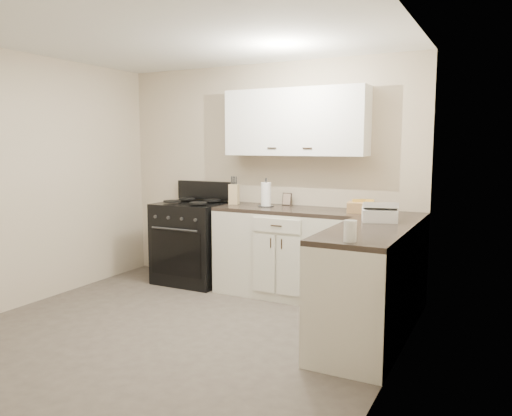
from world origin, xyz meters
The scene contains 19 objects.
floor centered at (0.00, 0.00, 0.00)m, with size 3.60×3.60×0.00m, color #473F38.
ceiling centered at (0.00, 0.00, 2.50)m, with size 3.60×3.60×0.00m, color white.
wall_back centered at (0.00, 1.80, 1.25)m, with size 3.60×3.60×0.00m, color beige.
wall_right centered at (1.80, 0.00, 1.25)m, with size 3.60×3.60×0.00m, color beige.
wall_left centered at (-1.80, 0.00, 1.25)m, with size 3.60×3.60×0.00m, color beige.
base_cabinets_back centered at (0.43, 1.50, 0.45)m, with size 1.55×0.60×0.90m, color beige.
base_cabinets_right centered at (1.50, 0.85, 0.45)m, with size 0.60×1.90×0.90m, color beige.
countertop_back centered at (0.43, 1.50, 0.92)m, with size 1.55×0.60×0.04m, color black.
countertop_right centered at (1.50, 0.85, 0.92)m, with size 0.60×1.90×0.04m, color black.
upper_cabinets centered at (0.43, 1.65, 1.84)m, with size 1.55×0.30×0.70m, color white.
stove centered at (-0.78, 1.48, 0.46)m, with size 0.78×0.67×0.95m, color black.
knife_block centered at (-0.27, 1.55, 1.05)m, with size 0.10×0.09×0.22m, color tan.
paper_towel centered at (0.14, 1.52, 1.07)m, with size 0.11×0.11×0.26m, color white.
picture_frame centered at (0.30, 1.73, 1.01)m, with size 0.11×0.01×0.14m, color black.
wicker_basket centered at (1.21, 1.52, 0.99)m, with size 0.31×0.20×0.10m, color tan.
countertop_grill centered at (1.48, 1.04, 0.99)m, with size 0.29×0.27×0.11m, color silver.
glass_jar centered at (1.52, 0.02, 1.01)m, with size 0.09×0.09×0.15m, color silver.
oven_mitt_near centered at (1.18, 0.20, 0.52)m, with size 0.02×0.15×0.26m, color black.
oven_mitt_far centered at (1.18, 0.50, 0.45)m, with size 0.02×0.16×0.27m, color black.
Camera 1 is at (2.49, -3.29, 1.61)m, focal length 35.00 mm.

